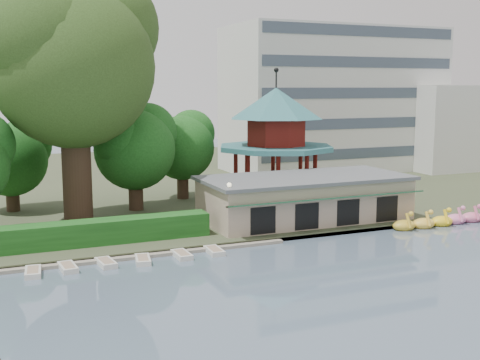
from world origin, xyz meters
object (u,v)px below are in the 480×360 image
pavilion (276,132)px  big_tree (74,53)px  boathouse (305,197)px  dock (57,264)px

pavilion → big_tree: big_tree is taller
boathouse → big_tree: bearing=161.6°
boathouse → pavilion: pavilion is taller
dock → boathouse: 22.62m
dock → big_tree: 18.77m
big_tree → boathouse: bearing=-18.4°
boathouse → big_tree: big_tree is taller
dock → big_tree: (3.19, 11.02, 14.86)m
boathouse → pavilion: bearing=78.7°
boathouse → pavilion: (2.00, 10.03, 5.11)m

